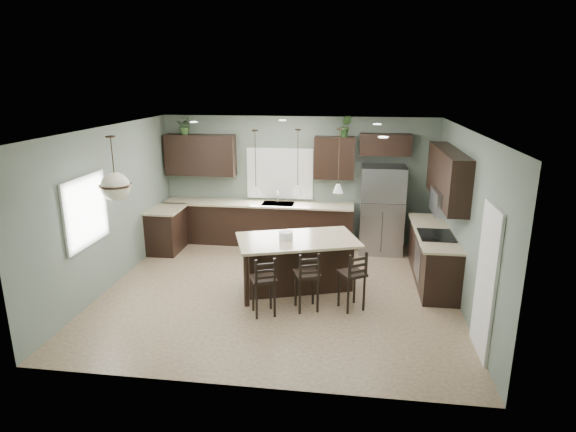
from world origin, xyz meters
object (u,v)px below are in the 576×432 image
(kitchen_island, at_px, (297,264))
(bar_stool_right, at_px, (352,280))
(bar_stool_left, at_px, (264,285))
(bar_stool_center, at_px, (307,280))
(plant_back_left, at_px, (185,126))
(serving_dish, at_px, (286,236))
(refrigerator, at_px, (382,210))

(kitchen_island, distance_m, bar_stool_right, 1.15)
(bar_stool_left, relative_size, bar_stool_center, 0.98)
(bar_stool_right, xyz_separation_m, plant_back_left, (-3.70, 3.06, 2.09))
(serving_dish, bearing_deg, bar_stool_left, -102.61)
(serving_dish, distance_m, bar_stool_left, 1.11)
(bar_stool_center, height_order, bar_stool_right, bar_stool_center)
(serving_dish, bearing_deg, plant_back_left, 135.98)
(refrigerator, relative_size, plant_back_left, 4.90)
(kitchen_island, distance_m, bar_stool_center, 0.81)
(refrigerator, bearing_deg, bar_stool_left, -121.52)
(serving_dish, relative_size, bar_stool_left, 0.24)
(kitchen_island, bearing_deg, bar_stool_center, -91.29)
(kitchen_island, bearing_deg, bar_stool_left, -130.15)
(refrigerator, bearing_deg, bar_stool_right, -101.89)
(kitchen_island, bearing_deg, bar_stool_right, -52.91)
(bar_stool_right, bearing_deg, bar_stool_center, 158.22)
(serving_dish, distance_m, bar_stool_center, 0.96)
(kitchen_island, height_order, bar_stool_left, bar_stool_left)
(bar_stool_right, height_order, plant_back_left, plant_back_left)
(bar_stool_left, bearing_deg, refrigerator, 36.18)
(bar_stool_center, bearing_deg, bar_stool_right, -9.87)
(refrigerator, bearing_deg, plant_back_left, 176.27)
(plant_back_left, bearing_deg, bar_stool_right, -39.58)
(bar_stool_center, bearing_deg, refrigerator, 46.33)
(refrigerator, distance_m, bar_stool_right, 2.87)
(serving_dish, xyz_separation_m, bar_stool_right, (1.14, -0.58, -0.50))
(kitchen_island, relative_size, bar_stool_right, 2.03)
(refrigerator, height_order, bar_stool_left, refrigerator)
(bar_stool_center, xyz_separation_m, plant_back_left, (-2.99, 3.18, 2.09))
(serving_dish, bearing_deg, refrigerator, 51.90)
(kitchen_island, relative_size, bar_stool_center, 2.03)
(bar_stool_left, bearing_deg, kitchen_island, 46.18)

